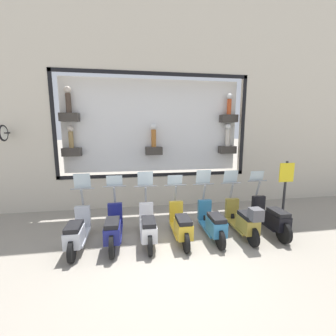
# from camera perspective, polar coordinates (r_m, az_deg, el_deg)

# --- Properties ---
(ground_plane) EXTENTS (120.00, 120.00, 0.00)m
(ground_plane) POSITION_cam_1_polar(r_m,az_deg,el_deg) (5.35, 0.75, -21.50)
(ground_plane) COLOR gray
(building_facade) EXTENTS (1.17, 36.00, 9.61)m
(building_facade) POSITION_cam_1_polar(r_m,az_deg,el_deg) (8.43, -3.78, 24.50)
(building_facade) COLOR beige
(building_facade) RESTS_ON ground_plane
(scooter_black_0) EXTENTS (1.81, 0.61, 1.57)m
(scooter_black_0) POSITION_cam_1_polar(r_m,az_deg,el_deg) (6.76, 24.69, -11.37)
(scooter_black_0) COLOR black
(scooter_black_0) RESTS_ON ground_plane
(scooter_olive_1) EXTENTS (1.79, 0.61, 1.61)m
(scooter_olive_1) POSITION_cam_1_polar(r_m,az_deg,el_deg) (6.29, 18.63, -12.36)
(scooter_olive_1) COLOR black
(scooter_olive_1) RESTS_ON ground_plane
(scooter_teal_2) EXTENTS (1.79, 0.60, 1.65)m
(scooter_teal_2) POSITION_cam_1_polar(r_m,az_deg,el_deg) (6.04, 11.17, -13.38)
(scooter_teal_2) COLOR black
(scooter_teal_2) RESTS_ON ground_plane
(scooter_yellow_3) EXTENTS (1.79, 0.60, 1.53)m
(scooter_yellow_3) POSITION_cam_1_polar(r_m,az_deg,el_deg) (5.82, 3.29, -14.16)
(scooter_yellow_3) COLOR black
(scooter_yellow_3) RESTS_ON ground_plane
(scooter_white_4) EXTENTS (1.80, 0.60, 1.66)m
(scooter_white_4) POSITION_cam_1_polar(r_m,az_deg,el_deg) (5.71, -5.11, -14.57)
(scooter_white_4) COLOR black
(scooter_white_4) RESTS_ON ground_plane
(scooter_navy_5) EXTENTS (1.81, 0.60, 1.57)m
(scooter_navy_5) POSITION_cam_1_polar(r_m,az_deg,el_deg) (5.72, -13.67, -14.61)
(scooter_navy_5) COLOR black
(scooter_navy_5) RESTS_ON ground_plane
(scooter_silver_6) EXTENTS (1.80, 0.61, 1.65)m
(scooter_silver_6) POSITION_cam_1_polar(r_m,az_deg,el_deg) (5.85, -22.02, -14.67)
(scooter_silver_6) COLOR black
(scooter_silver_6) RESTS_ON ground_plane
(shop_sign_post) EXTENTS (0.36, 0.45, 1.89)m
(shop_sign_post) POSITION_cam_1_polar(r_m,az_deg,el_deg) (7.40, 27.53, -5.04)
(shop_sign_post) COLOR #232326
(shop_sign_post) RESTS_ON ground_plane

